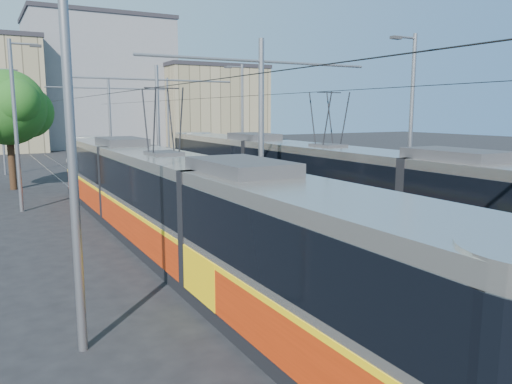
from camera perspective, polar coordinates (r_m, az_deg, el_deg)
ground at (r=12.88m, az=18.85°, el=-12.91°), size 160.00×160.00×0.00m
platform at (r=26.87m, az=-8.91°, el=-0.74°), size 4.00×50.00×0.30m
tactile_strip_left at (r=26.40m, az=-11.87°, el=-0.67°), size 0.70×50.00×0.01m
tactile_strip_right at (r=27.37m, az=-6.06°, el=-0.17°), size 0.70×50.00×0.01m
rails at (r=26.90m, az=-8.90°, el=-1.03°), size 8.71×70.00×0.03m
tram_left at (r=17.35m, az=-10.33°, el=-1.01°), size 2.43×28.48×5.50m
tram_right at (r=21.08m, az=8.13°, el=1.25°), size 2.43×31.94×5.50m
catenary at (r=23.82m, az=-6.79°, el=8.62°), size 9.20×70.00×7.00m
street_lamps at (r=30.28m, az=-11.73°, el=7.96°), size 15.18×38.22×8.00m
shelter at (r=21.48m, az=-3.63°, el=0.66°), size 0.69×1.10×2.40m
tree at (r=33.93m, az=-26.03°, el=8.52°), size 4.96×4.59×7.21m
building_centre at (r=73.55m, az=-17.48°, el=11.82°), size 18.36×14.28×17.24m
building_right at (r=72.00m, az=-5.23°, el=9.81°), size 14.28×10.20×11.08m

